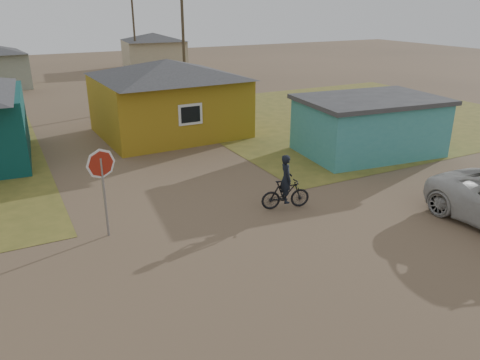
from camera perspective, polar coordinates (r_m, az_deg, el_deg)
ground at (r=12.70m, az=2.30°, el=-10.57°), size 120.00×120.00×0.00m
grass_ne at (r=30.36m, az=13.30°, el=7.78°), size 20.00×18.00×0.00m
house_yellow at (r=25.10m, az=-8.71°, el=10.08°), size 7.72×6.76×3.90m
shed_turquoise at (r=22.43m, az=15.42°, el=6.46°), size 6.71×4.93×2.60m
house_beige_east at (r=51.94m, az=-10.46°, el=15.34°), size 6.95×6.05×3.60m
utility_pole_near at (r=33.65m, az=-6.92°, el=16.55°), size 1.40×0.20×8.00m
utility_pole_far at (r=49.16m, az=-12.80°, el=17.55°), size 1.40×0.20×8.00m
stop_sign at (r=14.04m, az=-16.48°, el=0.76°), size 0.89×0.16×2.74m
cyclist at (r=15.89m, az=5.59°, el=-1.11°), size 1.76×0.89×1.91m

